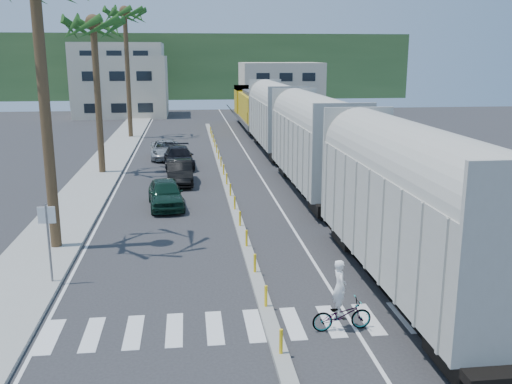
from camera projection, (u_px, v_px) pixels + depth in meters
ground at (262, 298)px, 19.32m from camera, size 140.00×140.00×0.00m
sidewalk at (106, 165)px, 42.46m from camera, size 3.00×90.00×0.15m
rails at (278, 155)px, 46.93m from camera, size 1.56×100.00×0.06m
median at (224, 176)px, 38.57m from camera, size 0.45×60.00×0.85m
crosswalk at (270, 324)px, 17.39m from camera, size 14.00×2.20×0.01m
lane_markings at (191, 164)px, 43.21m from camera, size 9.42×90.00×0.01m
freight_train at (296, 132)px, 39.00m from camera, size 3.00×60.94×5.85m
palm_trees at (97, 12)px, 37.78m from camera, size 3.50×37.20×13.75m
street_sign at (48, 232)px, 19.95m from camera, size 0.60×0.08×3.00m
buildings at (159, 80)px, 86.75m from camera, size 38.00×27.00×10.00m
hillside at (198, 66)px, 114.48m from camera, size 80.00×20.00×12.00m
car_lead at (166, 193)px, 30.74m from camera, size 2.69×4.82×1.52m
car_second at (180, 172)px, 36.38m from camera, size 1.92×4.65×1.49m
car_third at (179, 157)px, 41.72m from camera, size 2.74×5.43×1.50m
car_rear at (166, 149)px, 45.47m from camera, size 2.99×5.41×1.42m
cyclist at (341, 308)px, 16.91m from camera, size 0.87×1.90×2.21m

